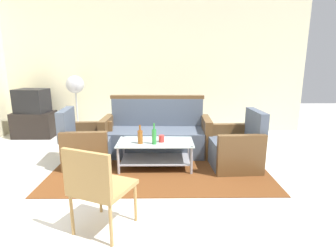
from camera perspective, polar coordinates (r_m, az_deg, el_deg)
ground_plane at (r=3.39m, az=-4.45°, el=-13.92°), size 14.00×14.00×0.00m
wall_back at (r=6.07m, az=-2.79°, el=12.04°), size 6.52×0.12×2.80m
rug at (r=4.18m, az=-1.65°, el=-8.30°), size 3.09×2.01×0.01m
couch at (r=4.66m, az=-2.39°, el=-1.95°), size 1.82×0.79×0.96m
armchair_left at (r=4.37m, az=-16.72°, el=-3.98°), size 0.75×0.81×0.85m
armchair_right at (r=4.18m, az=14.12°, el=-4.63°), size 0.74×0.80×0.85m
coffee_table at (r=4.04m, az=-2.64°, el=-5.09°), size 1.10×0.60×0.40m
bottle_brown at (r=3.87m, az=-5.86°, el=-2.22°), size 0.07×0.07×0.27m
bottle_green at (r=3.84m, az=-2.92°, el=-2.16°), size 0.06×0.06×0.30m
cup at (r=3.94m, az=-1.38°, el=-2.66°), size 0.08×0.08×0.10m
tv_stand at (r=6.32m, az=-26.16°, el=0.28°), size 0.80×0.50×0.52m
television at (r=6.24m, az=-26.62°, el=4.76°), size 0.66×0.52×0.48m
pedestal_fan at (r=5.92m, az=-18.86°, el=7.54°), size 0.36×0.36×1.27m
wicker_chair at (r=2.55m, az=-14.65°, el=-11.63°), size 0.63×0.63×0.84m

